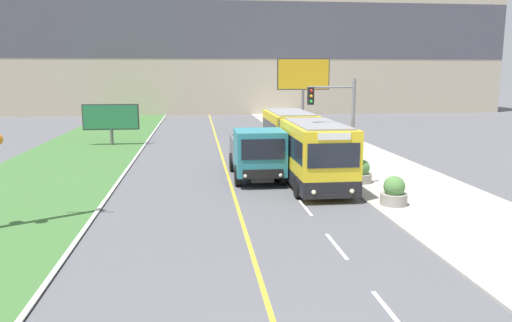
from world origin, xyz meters
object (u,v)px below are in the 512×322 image
at_px(city_bus, 301,145).
at_px(traffic_light_mast, 339,119).
at_px(dump_truck, 258,155).
at_px(billboard_large, 303,77).
at_px(billboard_small, 111,118).
at_px(planter_round_third, 338,158).
at_px(planter_round_near, 394,192).
at_px(planter_round_second, 361,172).

xyz_separation_m(city_bus, traffic_light_mast, (1.05, -3.39, 1.73)).
xyz_separation_m(dump_truck, billboard_large, (6.48, 19.51, 3.70)).
distance_m(dump_truck, billboard_small, 16.82).
bearing_deg(planter_round_third, traffic_light_mast, -106.22).
height_order(planter_round_near, planter_round_second, planter_round_near).
distance_m(city_bus, dump_truck, 2.89).
bearing_deg(planter_round_second, planter_round_third, 89.49).
distance_m(planter_round_second, planter_round_third, 4.25).
distance_m(traffic_light_mast, billboard_small, 20.60).
bearing_deg(planter_round_second, dump_truck, 165.22).
relative_size(billboard_large, billboard_small, 1.61).
relative_size(dump_truck, billboard_large, 0.96).
bearing_deg(billboard_small, dump_truck, -55.68).
bearing_deg(city_bus, traffic_light_mast, -72.85).
bearing_deg(city_bus, planter_round_second, -47.62).
relative_size(traffic_light_mast, planter_round_third, 4.25).
bearing_deg(planter_round_near, traffic_light_mast, 111.52).
height_order(city_bus, billboard_small, city_bus).
bearing_deg(billboard_small, city_bus, -46.18).
relative_size(dump_truck, planter_round_third, 5.28).
relative_size(planter_round_near, planter_round_second, 1.03).
relative_size(city_bus, dump_truck, 2.02).
relative_size(billboard_small, planter_round_third, 3.41).
xyz_separation_m(city_bus, planter_round_third, (2.49, 1.57, -0.99)).
distance_m(city_bus, planter_round_third, 3.10).
bearing_deg(billboard_large, city_bus, -102.27).
relative_size(city_bus, planter_round_second, 11.10).
relative_size(dump_truck, planter_round_second, 5.50).
height_order(city_bus, planter_round_near, city_bus).
relative_size(city_bus, billboard_large, 1.95).
distance_m(city_bus, billboard_small, 17.34).
bearing_deg(dump_truck, billboard_small, 124.32).
height_order(billboard_small, planter_round_third, billboard_small).
height_order(traffic_light_mast, planter_round_third, traffic_light_mast).
height_order(city_bus, dump_truck, city_bus).
xyz_separation_m(dump_truck, traffic_light_mast, (3.58, -2.02, 1.97)).
height_order(dump_truck, planter_round_second, dump_truck).
xyz_separation_m(planter_round_near, planter_round_third, (0.04, 8.50, 0.01)).
bearing_deg(planter_round_second, traffic_light_mast, -153.37).
bearing_deg(planter_round_near, city_bus, 109.41).
xyz_separation_m(traffic_light_mast, billboard_small, (-13.05, 15.90, -1.24)).
bearing_deg(traffic_light_mast, billboard_small, 129.38).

